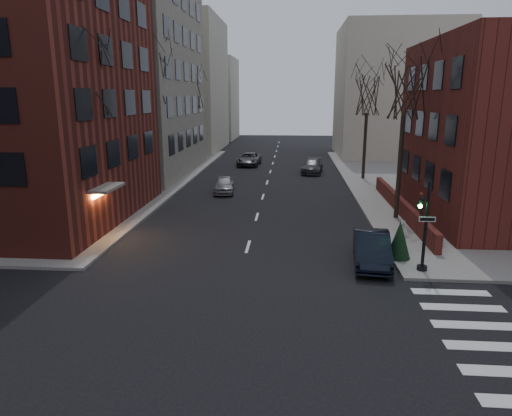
{
  "coord_description": "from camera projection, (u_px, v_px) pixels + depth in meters",
  "views": [
    {
      "loc": [
        2.19,
        -10.38,
        7.64
      ],
      "look_at": [
        0.39,
        12.31,
        2.0
      ],
      "focal_mm": 32.0,
      "sensor_mm": 36.0,
      "label": 1
    }
  ],
  "objects": [
    {
      "name": "ground",
      "position": [
        204.0,
        392.0,
        12.05
      ],
      "size": [
        160.0,
        160.0,
        0.0
      ],
      "primitive_type": "plane",
      "color": "black",
      "rests_on": "ground"
    },
    {
      "name": "building_left_tan",
      "position": [
        90.0,
        26.0,
        42.89
      ],
      "size": [
        18.0,
        18.0,
        28.0
      ],
      "primitive_type": "cube",
      "color": "gray",
      "rests_on": "ground"
    },
    {
      "name": "low_wall_right",
      "position": [
        401.0,
        206.0,
        29.57
      ],
      "size": [
        0.35,
        16.0,
        1.0
      ],
      "primitive_type": "cube",
      "color": "#581F19",
      "rests_on": "sidewalk_far_right"
    },
    {
      "name": "building_distant_la",
      "position": [
        171.0,
        85.0,
        64.26
      ],
      "size": [
        14.0,
        16.0,
        18.0
      ],
      "primitive_type": "cube",
      "color": "#B7AF9A",
      "rests_on": "ground"
    },
    {
      "name": "building_distant_ra",
      "position": [
        395.0,
        92.0,
        57.36
      ],
      "size": [
        14.0,
        14.0,
        16.0
      ],
      "primitive_type": "cube",
      "color": "#B7AF9A",
      "rests_on": "ground"
    },
    {
      "name": "building_distant_lb",
      "position": [
        207.0,
        99.0,
        81.03
      ],
      "size": [
        10.0,
        12.0,
        14.0
      ],
      "primitive_type": "cube",
      "color": "#B7AF9A",
      "rests_on": "ground"
    },
    {
      "name": "traffic_signal",
      "position": [
        424.0,
        232.0,
        19.69
      ],
      "size": [
        0.76,
        0.44,
        4.0
      ],
      "color": "black",
      "rests_on": "sidewalk_far_right"
    },
    {
      "name": "tree_left_a",
      "position": [
        86.0,
        79.0,
        24.24
      ],
      "size": [
        4.18,
        4.18,
        10.26
      ],
      "color": "#2D231C",
      "rests_on": "sidewalk_far_left"
    },
    {
      "name": "tree_left_b",
      "position": [
        153.0,
        79.0,
        35.74
      ],
      "size": [
        4.4,
        4.4,
        10.8
      ],
      "color": "#2D231C",
      "rests_on": "sidewalk_far_left"
    },
    {
      "name": "tree_left_c",
      "position": [
        192.0,
        92.0,
        49.5
      ],
      "size": [
        3.96,
        3.96,
        9.72
      ],
      "color": "#2D231C",
      "rests_on": "sidewalk_far_left"
    },
    {
      "name": "tree_right_a",
      "position": [
        406.0,
        88.0,
        26.86
      ],
      "size": [
        3.96,
        3.96,
        9.72
      ],
      "color": "#2D231C",
      "rests_on": "sidewalk_far_right"
    },
    {
      "name": "tree_right_b",
      "position": [
        368.0,
        96.0,
        40.52
      ],
      "size": [
        3.74,
        3.74,
        9.18
      ],
      "color": "#2D231C",
      "rests_on": "sidewalk_far_right"
    },
    {
      "name": "streetlamp_near",
      "position": [
        148.0,
        144.0,
        32.95
      ],
      "size": [
        0.36,
        0.36,
        6.28
      ],
      "color": "black",
      "rests_on": "sidewalk_far_left"
    },
    {
      "name": "streetlamp_far",
      "position": [
        202.0,
        126.0,
        52.3
      ],
      "size": [
        0.36,
        0.36,
        6.28
      ],
      "color": "black",
      "rests_on": "sidewalk_far_left"
    },
    {
      "name": "parked_sedan",
      "position": [
        372.0,
        249.0,
        21.09
      ],
      "size": [
        2.0,
        4.64,
        1.49
      ],
      "primitive_type": "imported",
      "rotation": [
        0.0,
        0.0,
        -0.1
      ],
      "color": "black",
      "rests_on": "ground"
    },
    {
      "name": "car_lane_silver",
      "position": [
        224.0,
        184.0,
        36.64
      ],
      "size": [
        2.0,
        4.05,
        1.33
      ],
      "primitive_type": "imported",
      "rotation": [
        0.0,
        0.0,
        0.11
      ],
      "color": "#9A999E",
      "rests_on": "ground"
    },
    {
      "name": "car_lane_gray",
      "position": [
        312.0,
        166.0,
        46.0
      ],
      "size": [
        2.54,
        4.98,
        1.38
      ],
      "primitive_type": "imported",
      "rotation": [
        0.0,
        0.0,
        -0.13
      ],
      "color": "#3A3A3E",
      "rests_on": "ground"
    },
    {
      "name": "car_lane_far",
      "position": [
        249.0,
        159.0,
        51.02
      ],
      "size": [
        2.56,
        5.09,
        1.38
      ],
      "primitive_type": "imported",
      "rotation": [
        0.0,
        0.0,
        -0.05
      ],
      "color": "#434348",
      "rests_on": "ground"
    },
    {
      "name": "sandwich_board",
      "position": [
        403.0,
        228.0,
        24.95
      ],
      "size": [
        0.43,
        0.54,
        0.8
      ],
      "primitive_type": "cube",
      "rotation": [
        0.0,
        0.0,
        -0.15
      ],
      "color": "white",
      "rests_on": "sidewalk_far_right"
    },
    {
      "name": "evergreen_shrub",
      "position": [
        399.0,
        240.0,
        21.39
      ],
      "size": [
        1.35,
        1.35,
        1.81
      ],
      "primitive_type": "cone",
      "rotation": [
        0.0,
        0.0,
        0.28
      ],
      "color": "#16321A",
      "rests_on": "sidewalk_far_right"
    }
  ]
}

